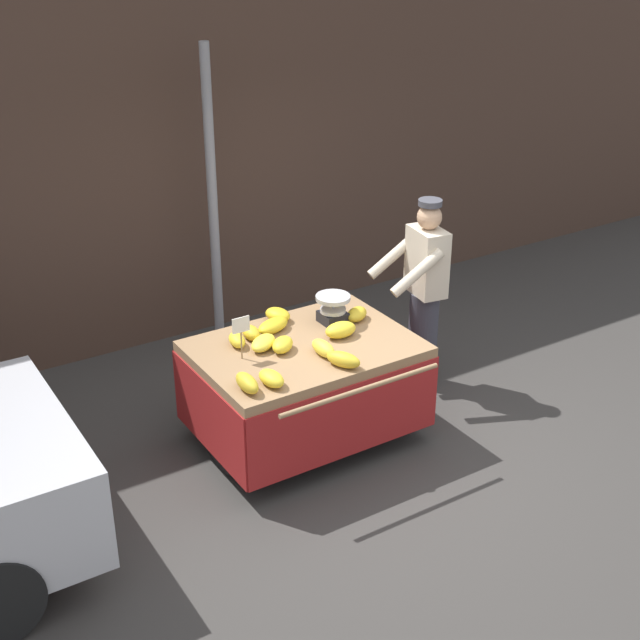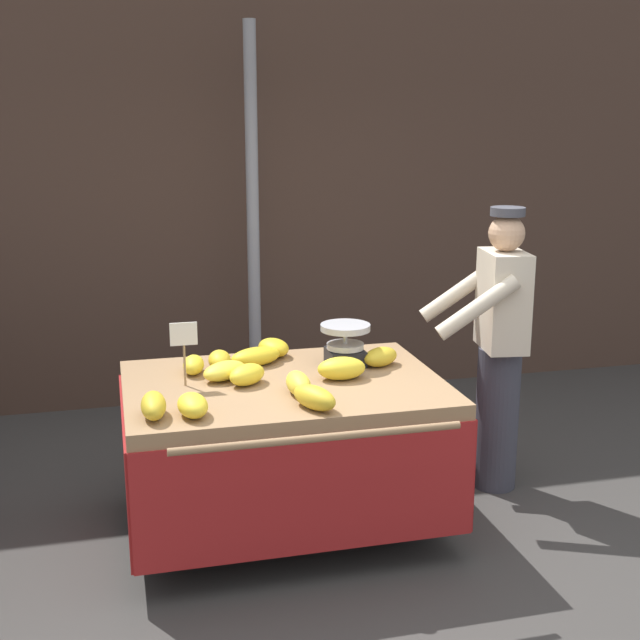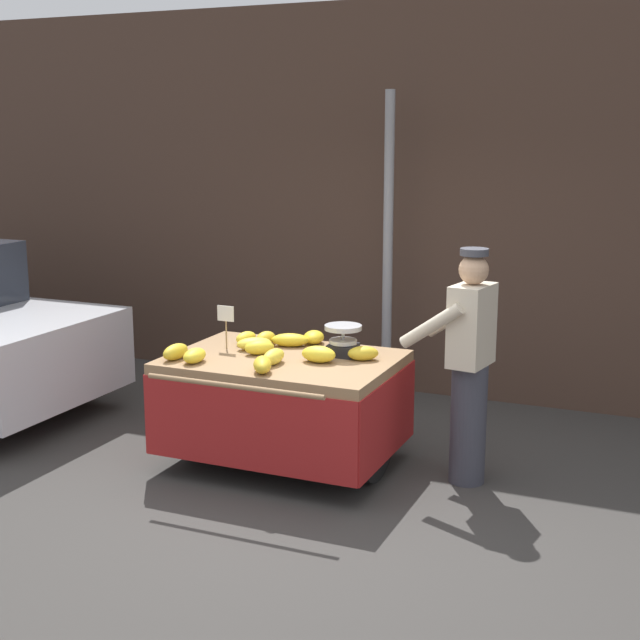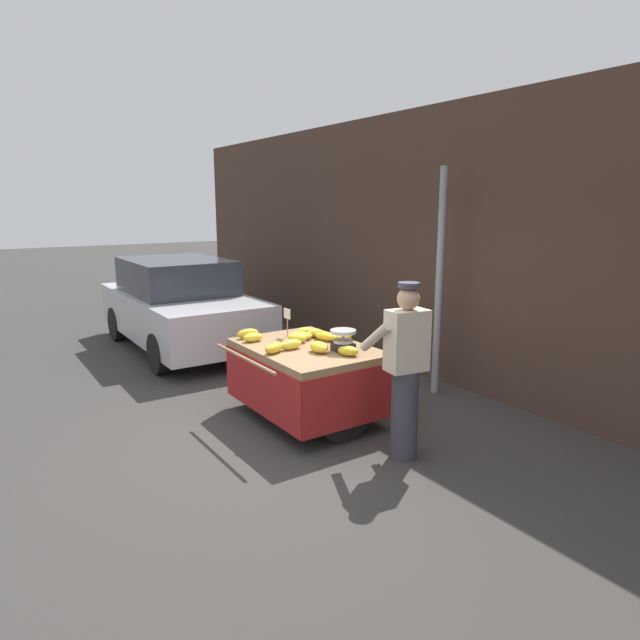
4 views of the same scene
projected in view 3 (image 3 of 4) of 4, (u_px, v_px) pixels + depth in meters
The scene contains 19 objects.
ground_plane at pixel (294, 500), 6.22m from camera, with size 60.00×60.00×0.00m, color #383533.
back_wall at pixel (425, 202), 8.50m from camera, with size 16.00×0.24×3.70m, color #473328.
street_pole at pixel (388, 251), 8.19m from camera, with size 0.09×0.09×2.87m, color gray.
banana_cart at pixel (283, 385), 6.74m from camera, with size 1.69×1.39×0.86m.
weighing_scale at pixel (343, 340), 6.71m from camera, with size 0.28×0.28×0.24m.
price_sign at pixel (226, 318), 6.89m from camera, with size 0.14×0.01×0.34m.
banana_bunch_0 at pixel (266, 338), 7.07m from camera, with size 0.12×0.20×0.10m, color gold.
banana_bunch_1 at pixel (254, 344), 6.90m from camera, with size 0.16×0.27×0.10m, color yellow.
banana_bunch_2 at pixel (195, 356), 6.52m from camera, with size 0.14×0.24×0.10m, color yellow.
banana_bunch_3 at pixel (363, 353), 6.59m from camera, with size 0.14×0.23×0.11m, color gold.
banana_bunch_4 at pixel (175, 352), 6.61m from camera, with size 0.12×0.27×0.12m, color gold.
banana_bunch_5 at pixel (319, 354), 6.53m from camera, with size 0.17×0.26×0.12m, color yellow.
banana_bunch_6 at pixel (259, 347), 6.75m from camera, with size 0.15×0.23×0.11m, color yellow.
banana_bunch_7 at pixel (290, 340), 7.01m from camera, with size 0.16×0.30×0.10m, color gold.
banana_bunch_8 at pixel (273, 357), 6.47m from camera, with size 0.12×0.26×0.11m, color yellow.
banana_bunch_9 at pixel (246, 338), 7.09m from camera, with size 0.11×0.21×0.10m, color yellow.
banana_bunch_10 at pixel (262, 365), 6.25m from camera, with size 0.13×0.27×0.11m, color gold.
banana_bunch_11 at pixel (314, 337), 7.10m from camera, with size 0.16×0.23×0.10m, color gold.
vendor_person at pixel (468, 366), 6.38m from camera, with size 0.63×0.58×1.71m.
Camera 3 is at (2.47, -5.28, 2.53)m, focal length 50.32 mm.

